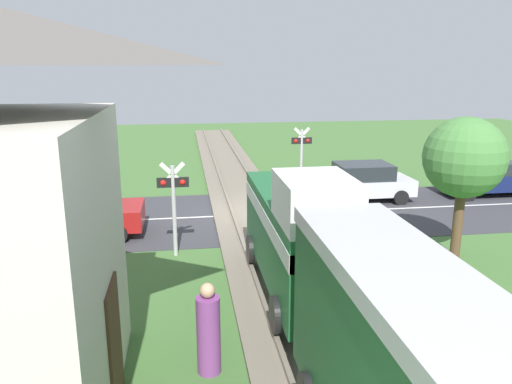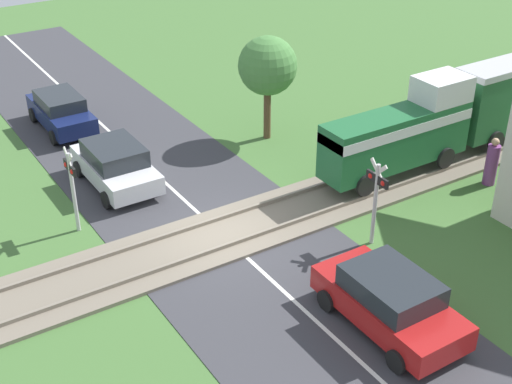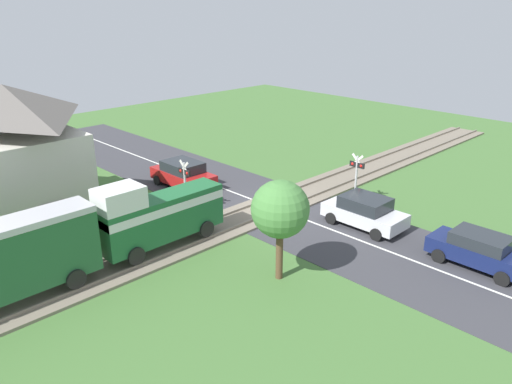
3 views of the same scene
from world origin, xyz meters
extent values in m
plane|color=#426B33|center=(0.00, 0.00, 0.00)|extent=(60.00, 60.00, 0.00)
cube|color=#38383D|center=(0.00, 0.00, 0.01)|extent=(48.00, 6.40, 0.02)
cube|color=silver|center=(0.00, 0.00, 0.02)|extent=(48.00, 0.12, 0.00)
cube|color=#756B5B|center=(0.00, 0.00, 0.06)|extent=(2.80, 48.00, 0.12)
cube|color=slate|center=(-0.72, 0.00, 0.18)|extent=(0.10, 48.00, 0.12)
cube|color=slate|center=(0.72, 0.00, 0.18)|extent=(0.10, 48.00, 0.12)
cube|color=#1E6033|center=(0.00, 6.87, 1.57)|extent=(1.35, 5.72, 1.90)
cube|color=silver|center=(0.00, 6.87, 2.09)|extent=(1.37, 5.72, 0.36)
cube|color=silver|center=(0.00, 8.82, 2.97)|extent=(1.35, 1.83, 0.90)
cylinder|color=black|center=(-0.72, 5.04, 0.62)|extent=(0.14, 0.76, 0.76)
cylinder|color=black|center=(0.72, 5.04, 0.62)|extent=(0.14, 0.76, 0.76)
cylinder|color=black|center=(-0.72, 8.70, 0.62)|extent=(0.14, 0.76, 0.76)
cylinder|color=black|center=(0.72, 8.70, 0.62)|extent=(0.14, 0.76, 0.76)
cube|color=#235B33|center=(0.00, 13.29, 1.82)|extent=(1.35, 6.32, 2.40)
cube|color=#BCBCC1|center=(0.00, 13.29, 3.14)|extent=(1.41, 6.32, 0.24)
cylinder|color=black|center=(-0.72, 11.27, 0.62)|extent=(0.14, 0.76, 0.76)
cylinder|color=black|center=(0.72, 11.27, 0.62)|extent=(0.14, 0.76, 0.76)
cube|color=silver|center=(-4.79, -1.44, 0.62)|extent=(3.95, 1.82, 0.64)
cube|color=#23282D|center=(-4.79, -1.44, 1.24)|extent=(2.17, 1.67, 0.60)
cylinder|color=black|center=(-3.51, -0.53, 0.30)|extent=(0.60, 0.18, 0.60)
cylinder|color=black|center=(-3.51, -2.35, 0.30)|extent=(0.60, 0.18, 0.60)
cylinder|color=black|center=(-6.07, -0.53, 0.30)|extent=(0.60, 0.18, 0.60)
cylinder|color=black|center=(-6.07, -2.35, 0.30)|extent=(0.60, 0.18, 0.60)
cube|color=#A81919|center=(5.87, 1.44, 0.64)|extent=(4.16, 1.85, 0.68)
cube|color=#23282D|center=(5.87, 1.44, 1.27)|extent=(2.29, 1.71, 0.58)
cylinder|color=black|center=(4.52, 0.51, 0.30)|extent=(0.60, 0.18, 0.60)
cylinder|color=black|center=(4.52, 2.37, 0.30)|extent=(0.60, 0.18, 0.60)
cylinder|color=black|center=(7.22, 0.51, 0.30)|extent=(0.60, 0.18, 0.60)
cylinder|color=black|center=(7.22, 2.37, 0.30)|extent=(0.60, 0.18, 0.60)
cube|color=#141E4C|center=(-10.33, -1.44, 0.63)|extent=(3.97, 1.60, 0.67)
cube|color=#23282D|center=(-10.33, -1.44, 1.22)|extent=(2.18, 1.48, 0.50)
cylinder|color=black|center=(-9.04, -0.64, 0.30)|extent=(0.60, 0.18, 0.60)
cylinder|color=black|center=(-9.04, -2.24, 0.30)|extent=(0.60, 0.18, 0.60)
cylinder|color=black|center=(-11.62, -0.64, 0.30)|extent=(0.60, 0.18, 0.60)
cylinder|color=#B7B7B7|center=(-2.73, -3.61, 1.34)|extent=(0.12, 0.12, 2.68)
cube|color=black|center=(-2.73, -3.61, 2.19)|extent=(0.90, 0.08, 0.28)
sphere|color=red|center=(-3.00, -3.61, 2.19)|extent=(0.18, 0.18, 0.18)
sphere|color=red|center=(-2.46, -3.61, 2.19)|extent=(0.18, 0.18, 0.18)
cube|color=silver|center=(-2.73, -3.61, 2.43)|extent=(0.72, 0.04, 0.72)
cube|color=silver|center=(-2.73, -3.61, 2.43)|extent=(0.72, 0.04, 0.72)
cylinder|color=#B7B7B7|center=(2.73, 3.61, 1.34)|extent=(0.12, 0.12, 2.68)
cube|color=black|center=(2.73, 3.61, 2.19)|extent=(0.90, 0.08, 0.28)
sphere|color=red|center=(3.00, 3.61, 2.19)|extent=(0.18, 0.18, 0.18)
sphere|color=red|center=(2.46, 3.61, 2.19)|extent=(0.18, 0.18, 0.18)
cube|color=silver|center=(2.73, 3.61, 2.43)|extent=(0.72, 0.04, 0.72)
cube|color=silver|center=(2.73, 3.61, 2.43)|extent=(0.72, 0.04, 0.72)
cube|color=beige|center=(7.26, 10.11, 2.37)|extent=(7.27, 4.56, 4.73)
pyramid|color=#5B5651|center=(7.26, 10.11, 6.10)|extent=(7.85, 4.92, 1.37)
cube|color=#472D1E|center=(3.61, 10.11, 1.05)|extent=(0.06, 1.10, 2.10)
cylinder|color=#7F3D84|center=(2.08, 9.48, 0.73)|extent=(0.43, 0.43, 1.47)
sphere|color=tan|center=(2.08, 9.48, 1.60)|extent=(0.27, 0.27, 0.27)
cylinder|color=brown|center=(-5.21, 5.04, 1.00)|extent=(0.28, 0.28, 2.01)
sphere|color=#477F3D|center=(-5.21, 5.04, 2.96)|extent=(2.24, 2.24, 2.24)
camera|label=1|loc=(2.40, 17.50, 5.43)|focal=35.00mm
camera|label=2|loc=(16.00, -9.02, 12.04)|focal=50.00mm
camera|label=3|loc=(-16.89, 17.81, 10.24)|focal=35.00mm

